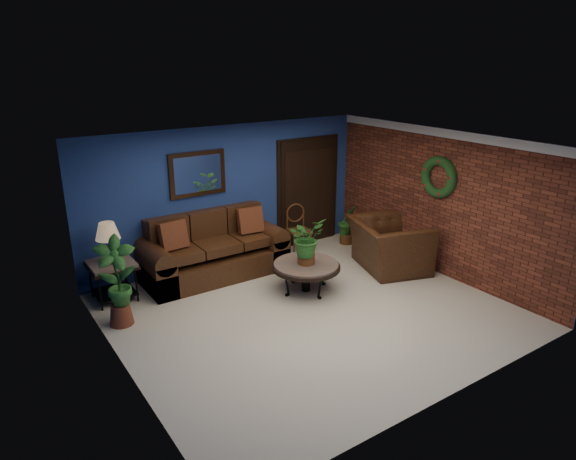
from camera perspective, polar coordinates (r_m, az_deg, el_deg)
floor at (r=7.80m, az=2.45°, el=-9.02°), size 5.50×5.50×0.00m
wall_back at (r=9.33m, az=-6.60°, el=3.90°), size 5.50×0.04×2.50m
wall_left at (r=6.17m, az=-18.48°, el=-5.04°), size 0.04×5.00×2.50m
wall_right_brick at (r=9.14m, az=16.61°, el=2.89°), size 0.04×5.00×2.50m
ceiling at (r=6.98m, az=2.75°, el=9.41°), size 5.50×5.00×0.02m
crown_molding at (r=8.87m, az=17.21°, el=10.20°), size 0.03×5.00×0.14m
wall_mirror at (r=8.93m, az=-10.02°, el=6.16°), size 1.02×0.06×0.77m
closet_door at (r=10.25m, az=2.23°, el=4.23°), size 1.44×0.06×2.18m
wreath at (r=9.01m, az=16.39°, el=5.66°), size 0.16×0.72×0.72m
sofa at (r=9.02m, az=-8.44°, el=-2.67°), size 2.46×1.06×1.11m
coffee_table at (r=8.28m, az=2.02°, el=-4.09°), size 1.11×1.11×0.47m
end_table at (r=8.40m, az=-18.97°, el=-4.31°), size 0.69×0.69×0.63m
table_lamp at (r=8.21m, az=-19.37°, el=-0.82°), size 0.37×0.37×0.61m
side_chair at (r=9.85m, az=1.08°, el=0.50°), size 0.48×0.48×0.95m
armchair at (r=9.31m, az=11.14°, el=-1.62°), size 1.54×1.65×0.88m
coffee_plant at (r=8.10m, az=2.06°, el=-1.01°), size 0.62×0.55×0.76m
floor_plant at (r=10.40m, az=6.54°, el=0.63°), size 0.39×0.33×0.79m
tall_plant at (r=7.53m, az=-18.47°, el=-5.21°), size 0.65×0.54×1.31m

